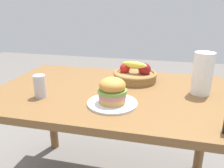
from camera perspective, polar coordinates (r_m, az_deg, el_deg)
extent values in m
cube|color=brown|center=(1.37, -0.38, -2.27)|extent=(1.40, 0.90, 0.04)
cylinder|color=brown|center=(2.05, -14.91, -6.69)|extent=(0.07, 0.07, 0.71)
cylinder|color=brown|center=(1.86, 21.90, -10.44)|extent=(0.07, 0.07, 0.71)
cylinder|color=white|center=(1.17, 0.09, -4.85)|extent=(0.26, 0.26, 0.01)
cylinder|color=tan|center=(1.16, 0.09, -3.90)|extent=(0.14, 0.14, 0.03)
cylinder|color=#C67075|center=(1.15, 0.09, -2.71)|extent=(0.14, 0.14, 0.02)
cylinder|color=olive|center=(1.14, 0.09, -1.78)|extent=(0.15, 0.15, 0.02)
ellipsoid|color=gold|center=(1.13, 0.09, -0.32)|extent=(0.13, 0.13, 0.08)
cylinder|color=silver|center=(1.30, -17.66, -0.59)|extent=(0.07, 0.07, 0.12)
cylinder|color=silver|center=(1.28, -17.95, 2.05)|extent=(0.06, 0.06, 0.00)
cylinder|color=olive|center=(1.52, 5.80, 1.72)|extent=(0.28, 0.28, 0.05)
torus|color=olive|center=(1.52, 5.83, 2.62)|extent=(0.29, 0.29, 0.02)
sphere|color=maroon|center=(1.51, 8.19, 3.67)|extent=(0.08, 0.08, 0.08)
sphere|color=red|center=(1.54, 3.26, 3.95)|extent=(0.07, 0.07, 0.07)
ellipsoid|color=yellow|center=(1.50, 5.63, 4.85)|extent=(0.18, 0.10, 0.06)
cylinder|color=white|center=(1.37, 21.82, 2.46)|extent=(0.11, 0.11, 0.24)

